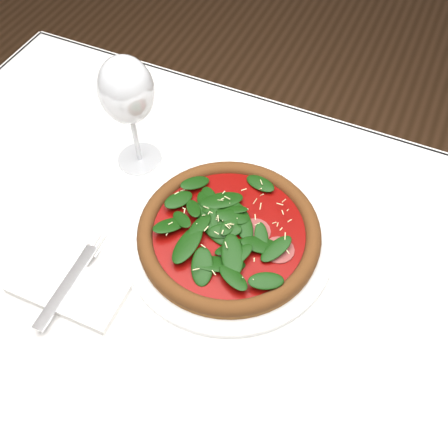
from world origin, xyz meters
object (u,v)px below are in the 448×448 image
at_px(pizza, 229,231).
at_px(napkin, 68,289).
at_px(plate, 229,238).
at_px(wine_glass, 127,93).

distance_m(pizza, napkin, 0.25).
xyz_separation_m(plate, wine_glass, (-0.21, 0.09, 0.14)).
bearing_deg(pizza, plate, -72.65).
height_order(wine_glass, napkin, wine_glass).
xyz_separation_m(plate, napkin, (-0.18, -0.18, -0.00)).
bearing_deg(plate, wine_glass, 157.04).
distance_m(plate, napkin, 0.25).
relative_size(plate, wine_glass, 1.55).
bearing_deg(plate, pizza, 107.35).
bearing_deg(napkin, plate, 45.47).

